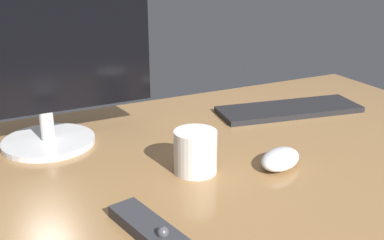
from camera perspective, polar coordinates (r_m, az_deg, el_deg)
name	(u,v)px	position (r cm, az deg, el deg)	size (l,w,h in cm)	color
desk	(218,160)	(100.62, 3.20, -4.84)	(140.00, 84.00, 2.00)	olive
monitor	(38,46)	(104.19, -18.18, 8.53)	(48.77, 20.41, 43.45)	silver
keyboard	(289,109)	(128.64, 11.69, 1.27)	(38.28, 12.56, 1.43)	black
computer_mouse	(280,159)	(96.16, 10.66, -4.66)	(10.90, 6.68, 3.34)	silver
media_remote	(150,229)	(74.04, -5.15, -13.05)	(8.33, 17.54, 3.24)	#2D2D33
coffee_mug	(195,152)	(91.41, 0.41, -3.86)	(8.43, 8.43, 8.54)	silver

